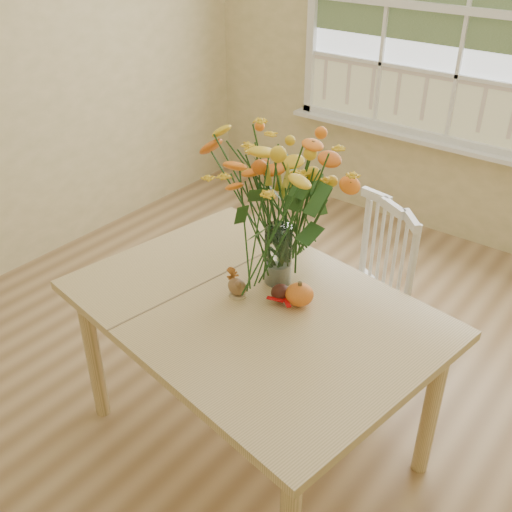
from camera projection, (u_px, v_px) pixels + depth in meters
The scene contains 9 objects.
floor at pixel (246, 401), 3.00m from camera, with size 4.00×4.50×0.01m, color #926E47.
wall_back at pixel (464, 43), 3.81m from camera, with size 4.00×0.02×2.70m, color #C8BC80.
window at pixel (467, 14), 3.69m from camera, with size 2.42×0.12×1.74m.
dining_table at pixel (253, 323), 2.44m from camera, with size 1.57×1.23×0.77m.
windsor_chair at pixel (367, 286), 2.94m from camera, with size 0.58×0.57×0.93m.
flower_vase at pixel (279, 199), 2.34m from camera, with size 0.54×0.54×0.64m.
pumpkin at pixel (299, 295), 2.37m from camera, with size 0.11×0.11×0.09m, color orange.
turkey_figurine at pixel (237, 287), 2.42m from camera, with size 0.09×0.07×0.11m.
dark_gourd at pixel (281, 293), 2.40m from camera, with size 0.13×0.10×0.07m.
Camera 1 is at (1.37, -1.69, 2.18)m, focal length 42.00 mm.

